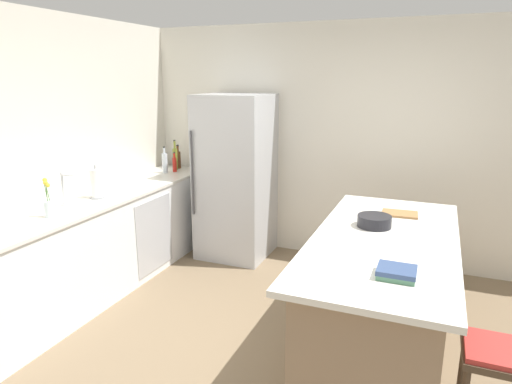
# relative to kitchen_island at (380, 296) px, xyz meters

# --- Properties ---
(ground_plane) EXTENTS (7.20, 7.20, 0.00)m
(ground_plane) POSITION_rel_kitchen_island_xyz_m (-0.57, -0.44, -0.47)
(ground_plane) COLOR #7A664C
(wall_rear) EXTENTS (6.00, 0.10, 2.60)m
(wall_rear) POSITION_rel_kitchen_island_xyz_m (-0.57, 1.81, 0.83)
(wall_rear) COLOR silver
(wall_rear) RESTS_ON ground_plane
(wall_left) EXTENTS (0.10, 6.00, 2.60)m
(wall_left) POSITION_rel_kitchen_island_xyz_m (-3.02, -0.44, 0.83)
(wall_left) COLOR silver
(wall_left) RESTS_ON ground_plane
(counter_run_left) EXTENTS (0.66, 3.06, 0.93)m
(counter_run_left) POSITION_rel_kitchen_island_xyz_m (-2.65, 0.14, -0.00)
(counter_run_left) COLOR white
(counter_run_left) RESTS_ON ground_plane
(kitchen_island) EXTENTS (0.98, 2.15, 0.92)m
(kitchen_island) POSITION_rel_kitchen_island_xyz_m (0.00, 0.00, 0.00)
(kitchen_island) COLOR #8E755B
(kitchen_island) RESTS_ON ground_plane
(refrigerator) EXTENTS (0.76, 0.76, 1.85)m
(refrigerator) POSITION_rel_kitchen_island_xyz_m (-1.81, 1.39, 0.46)
(refrigerator) COLOR #B7BABF
(refrigerator) RESTS_ON ground_plane
(bar_stool) EXTENTS (0.36, 0.36, 0.64)m
(bar_stool) POSITION_rel_kitchen_island_xyz_m (0.69, -0.69, 0.05)
(bar_stool) COLOR #473828
(bar_stool) RESTS_ON ground_plane
(sink_faucet) EXTENTS (0.15, 0.05, 0.30)m
(sink_faucet) POSITION_rel_kitchen_island_xyz_m (-2.70, -0.24, 0.62)
(sink_faucet) COLOR silver
(sink_faucet) RESTS_ON counter_run_left
(flower_vase) EXTENTS (0.08, 0.08, 0.32)m
(flower_vase) POSITION_rel_kitchen_island_xyz_m (-2.57, -0.55, 0.56)
(flower_vase) COLOR silver
(flower_vase) RESTS_ON counter_run_left
(paper_towel_roll) EXTENTS (0.14, 0.14, 0.31)m
(paper_towel_roll) POSITION_rel_kitchen_island_xyz_m (-2.62, 0.07, 0.59)
(paper_towel_roll) COLOR gray
(paper_towel_roll) RESTS_ON counter_run_left
(syrup_bottle) EXTENTS (0.07, 0.07, 0.29)m
(syrup_bottle) POSITION_rel_kitchen_island_xyz_m (-2.66, 1.56, 0.57)
(syrup_bottle) COLOR #5B3319
(syrup_bottle) RESTS_ON counter_run_left
(olive_oil_bottle) EXTENTS (0.06, 0.06, 0.36)m
(olive_oil_bottle) POSITION_rel_kitchen_island_xyz_m (-2.65, 1.47, 0.60)
(olive_oil_bottle) COLOR olive
(olive_oil_bottle) RESTS_ON counter_run_left
(hot_sauce_bottle) EXTENTS (0.05, 0.05, 0.24)m
(hot_sauce_bottle) POSITION_rel_kitchen_island_xyz_m (-2.59, 1.36, 0.56)
(hot_sauce_bottle) COLOR red
(hot_sauce_bottle) RESTS_ON counter_run_left
(soda_bottle) EXTENTS (0.06, 0.06, 0.31)m
(soda_bottle) POSITION_rel_kitchen_island_xyz_m (-2.66, 1.27, 0.58)
(soda_bottle) COLOR silver
(soda_bottle) RESTS_ON counter_run_left
(cookbook_stack) EXTENTS (0.22, 0.19, 0.06)m
(cookbook_stack) POSITION_rel_kitchen_island_xyz_m (0.14, -0.64, 0.48)
(cookbook_stack) COLOR #4C7F60
(cookbook_stack) RESTS_ON kitchen_island
(mixing_bowl) EXTENTS (0.26, 0.26, 0.09)m
(mixing_bowl) POSITION_rel_kitchen_island_xyz_m (-0.11, 0.22, 0.50)
(mixing_bowl) COLOR black
(mixing_bowl) RESTS_ON kitchen_island
(cutting_board) EXTENTS (0.29, 0.21, 0.02)m
(cutting_board) POSITION_rel_kitchen_island_xyz_m (0.05, 0.60, 0.46)
(cutting_board) COLOR #9E7042
(cutting_board) RESTS_ON kitchen_island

